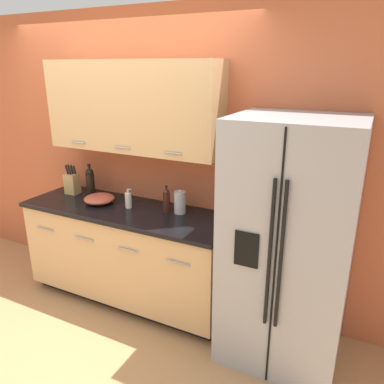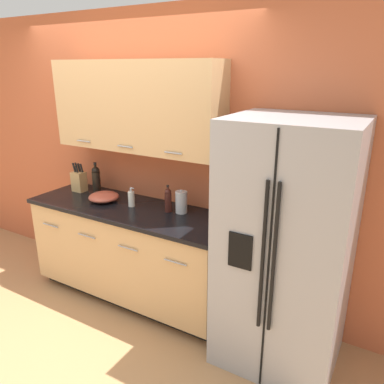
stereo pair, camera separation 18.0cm
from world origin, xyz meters
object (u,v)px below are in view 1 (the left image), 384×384
object	(u,v)px
wine_bottle	(90,181)
refrigerator	(288,245)
knife_block	(72,183)
mixing_bowl	(99,199)
steel_canister	(180,202)
oil_bottle	(166,200)
soap_dispenser	(128,200)

from	to	relation	value
wine_bottle	refrigerator	bearing A→B (deg)	-5.54
knife_block	mixing_bowl	xyz separation A→B (m)	(0.42, -0.10, -0.07)
steel_canister	oil_bottle	bearing A→B (deg)	-162.24
knife_block	oil_bottle	size ratio (longest dim) A/B	1.22
mixing_bowl	oil_bottle	bearing A→B (deg)	6.99
refrigerator	soap_dispenser	xyz separation A→B (m)	(-1.44, 0.08, 0.08)
steel_canister	mixing_bowl	size ratio (longest dim) A/B	0.74
wine_bottle	steel_canister	world-z (taller)	wine_bottle
knife_block	refrigerator	bearing A→B (deg)	-4.25
steel_canister	mixing_bowl	world-z (taller)	steel_canister
knife_block	oil_bottle	xyz separation A→B (m)	(1.09, -0.02, 0.00)
knife_block	steel_canister	bearing A→B (deg)	0.71
knife_block	wine_bottle	distance (m)	0.21
refrigerator	knife_block	size ratio (longest dim) A/B	6.20
refrigerator	knife_block	distance (m)	2.18
steel_canister	knife_block	bearing A→B (deg)	-179.29
oil_bottle	mixing_bowl	distance (m)	0.68
soap_dispenser	mixing_bowl	size ratio (longest dim) A/B	0.64
soap_dispenser	mixing_bowl	distance (m)	0.31
mixing_bowl	refrigerator	bearing A→B (deg)	-1.91
soap_dispenser	oil_bottle	world-z (taller)	oil_bottle
soap_dispenser	oil_bottle	xyz separation A→B (m)	(0.36, 0.06, 0.04)
knife_block	mixing_bowl	bearing A→B (deg)	-13.81
knife_block	steel_canister	xyz separation A→B (m)	(1.20, 0.01, -0.01)
refrigerator	wine_bottle	bearing A→B (deg)	174.46
wine_bottle	steel_canister	distance (m)	0.99
wine_bottle	steel_canister	bearing A→B (deg)	-0.82
refrigerator	mixing_bowl	world-z (taller)	refrigerator
wine_bottle	steel_canister	xyz separation A→B (m)	(0.99, -0.01, -0.05)
wine_bottle	soap_dispenser	distance (m)	0.53
refrigerator	knife_block	xyz separation A→B (m)	(-2.17, 0.16, 0.12)
refrigerator	soap_dispenser	size ratio (longest dim) A/B	10.14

